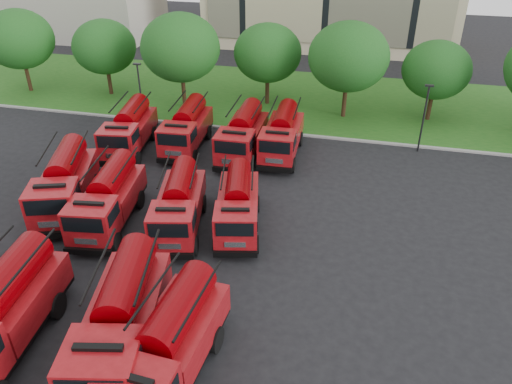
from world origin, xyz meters
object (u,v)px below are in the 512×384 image
at_px(firefighter_3, 203,356).
at_px(fire_truck_8, 129,129).
at_px(firefighter_4, 106,235).
at_px(fire_truck_10, 243,134).
at_px(fire_truck_11, 282,134).
at_px(fire_truck_4, 65,183).
at_px(fire_truck_5, 108,199).
at_px(firefighter_5, 237,217).
at_px(fire_truck_7, 238,205).
at_px(fire_truck_9, 187,128).
at_px(fire_truck_6, 179,204).
at_px(fire_truck_3, 167,348).
at_px(fire_truck_2, 122,319).

bearing_deg(firefighter_3, fire_truck_8, -99.50).
xyz_separation_m(firefighter_3, firefighter_4, (-8.04, 6.85, 0.00)).
xyz_separation_m(fire_truck_10, fire_truck_11, (2.72, 0.76, -0.04)).
bearing_deg(fire_truck_10, fire_truck_4, -133.40).
height_order(fire_truck_5, firefighter_5, fire_truck_5).
bearing_deg(fire_truck_7, fire_truck_9, 112.22).
bearing_deg(fire_truck_6, fire_truck_7, 1.85).
height_order(fire_truck_3, firefighter_3, fire_truck_3).
distance_m(fire_truck_9, fire_truck_11, 7.12).
xyz_separation_m(fire_truck_4, firefighter_4, (3.54, -2.11, -1.73)).
bearing_deg(firefighter_5, fire_truck_7, 111.47).
distance_m(fire_truck_3, fire_truck_11, 20.44).
bearing_deg(fire_truck_4, firefighter_5, -11.52).
bearing_deg(fire_truck_5, firefighter_5, 9.51).
height_order(fire_truck_3, fire_truck_4, fire_truck_4).
height_order(fire_truck_8, fire_truck_11, fire_truck_8).
bearing_deg(firefighter_4, fire_truck_4, -1.15).
distance_m(fire_truck_11, firefighter_3, 19.18).
xyz_separation_m(fire_truck_4, fire_truck_6, (7.35, -0.41, -0.16)).
bearing_deg(fire_truck_5, fire_truck_11, 46.05).
bearing_deg(firefighter_5, fire_truck_3, 95.98).
height_order(firefighter_4, firefighter_5, firefighter_4).
xyz_separation_m(fire_truck_3, fire_truck_8, (-10.58, 18.61, -0.05)).
distance_m(fire_truck_9, firefighter_3, 20.12).
distance_m(fire_truck_8, firefighter_3, 20.81).
bearing_deg(firefighter_5, fire_truck_4, 11.21).
height_order(fire_truck_5, fire_truck_11, fire_truck_5).
bearing_deg(fire_truck_5, fire_truck_4, 156.36).
distance_m(fire_truck_7, fire_truck_10, 9.20).
xyz_separation_m(fire_truck_3, firefighter_5, (-0.46, 11.63, -1.70)).
height_order(fire_truck_2, fire_truck_5, fire_truck_2).
xyz_separation_m(fire_truck_5, fire_truck_7, (7.26, 1.31, -0.14)).
relative_size(fire_truck_3, firefighter_5, 4.48).
bearing_deg(fire_truck_9, fire_truck_8, -166.13).
relative_size(fire_truck_4, firefighter_3, 4.31).
bearing_deg(fire_truck_7, fire_truck_11, 73.45).
bearing_deg(fire_truck_4, fire_truck_6, -22.20).
distance_m(fire_truck_3, fire_truck_8, 21.41).
distance_m(fire_truck_3, fire_truck_10, 19.79).
distance_m(fire_truck_6, firefighter_5, 3.73).
distance_m(fire_truck_3, firefighter_3, 2.33).
bearing_deg(fire_truck_2, fire_truck_6, 84.41).
bearing_deg(firefighter_4, fire_truck_6, -126.24).
bearing_deg(fire_truck_4, fire_truck_7, -16.73).
height_order(fire_truck_5, firefighter_3, fire_truck_5).
bearing_deg(fire_truck_8, fire_truck_3, -69.34).
relative_size(fire_truck_5, fire_truck_6, 1.03).
bearing_deg(firefighter_5, firefighter_3, 101.15).
relative_size(fire_truck_5, fire_truck_7, 1.08).
relative_size(fire_truck_3, fire_truck_9, 1.05).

